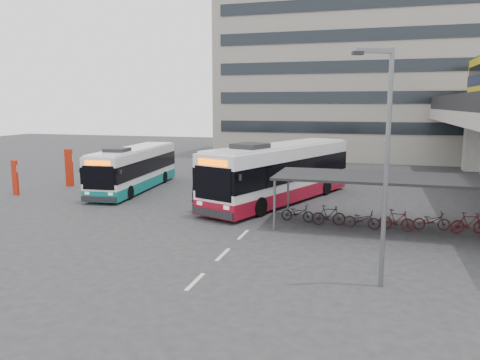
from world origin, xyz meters
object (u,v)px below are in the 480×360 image
(bus_main, at_px, (280,173))
(lamp_post, at_px, (384,155))
(bus_teal, at_px, (135,169))
(pedestrian, at_px, (197,195))

(bus_main, height_order, lamp_post, lamp_post)
(bus_main, relative_size, bus_teal, 1.19)
(bus_teal, height_order, lamp_post, lamp_post)
(pedestrian, distance_m, lamp_post, 13.27)
(bus_main, height_order, pedestrian, bus_main)
(bus_main, height_order, bus_teal, bus_main)
(pedestrian, bearing_deg, lamp_post, -91.43)
(bus_teal, bearing_deg, pedestrian, -43.96)
(lamp_post, bearing_deg, bus_main, 91.25)
(bus_teal, xyz_separation_m, pedestrian, (6.73, -5.33, -0.53))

